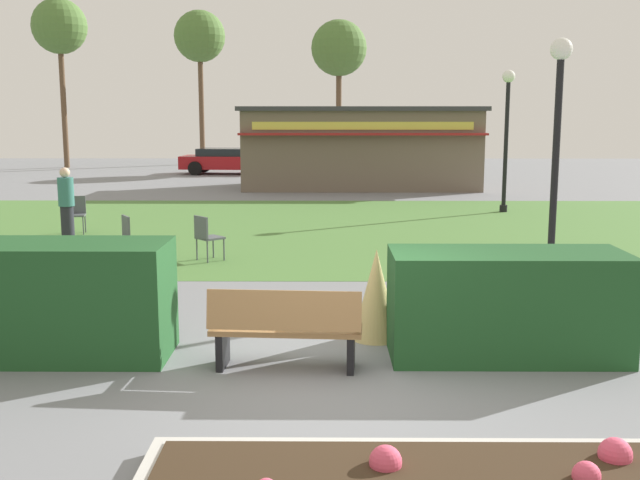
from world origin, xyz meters
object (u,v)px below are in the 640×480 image
object	(u,v)px
tree_center_bg	(59,28)
lamppost_far	(507,123)
park_bench	(286,329)
tree_left_bg	(339,49)
tree_right_bg	(200,38)
cafe_chair_west	(206,234)
cafe_chair_center	(121,235)
lamppost_mid	(557,131)
parked_car_west_slot	(226,160)
person_strolling	(67,205)
cafe_chair_east	(76,211)
trash_bin	(15,318)
food_kiosk	(360,147)

from	to	relation	value
tree_center_bg	lamppost_far	bearing A→B (deg)	-43.51
park_bench	lamppost_far	world-z (taller)	lamppost_far
park_bench	tree_left_bg	bearing A→B (deg)	87.95
tree_left_bg	tree_right_bg	bearing A→B (deg)	155.27
park_bench	lamppost_far	distance (m)	15.02
cafe_chair_west	tree_center_bg	world-z (taller)	tree_center_bg
lamppost_far	tree_right_bg	bearing A→B (deg)	120.40
cafe_chair_center	tree_left_bg	distance (m)	25.67
lamppost_mid	parked_car_west_slot	size ratio (longest dim) A/B	0.94
lamppost_far	person_strolling	world-z (taller)	lamppost_far
cafe_chair_west	cafe_chair_east	distance (m)	4.99
parked_car_west_slot	tree_left_bg	xyz separation A→B (m)	(5.37, 3.34, 5.36)
trash_bin	tree_left_bg	distance (m)	31.16
trash_bin	person_strolling	size ratio (longest dim) A/B	0.52
parked_car_west_slot	tree_right_bg	size ratio (longest dim) A/B	0.51
cafe_chair_west	person_strolling	world-z (taller)	person_strolling
park_bench	food_kiosk	xyz separation A→B (m)	(1.76, 20.92, 1.07)
person_strolling	park_bench	bearing A→B (deg)	-158.58
cafe_chair_west	parked_car_west_slot	bearing A→B (deg)	96.41
lamppost_mid	tree_right_bg	world-z (taller)	tree_right_bg
trash_bin	cafe_chair_east	world-z (taller)	cafe_chair_east
park_bench	cafe_chair_east	xyz separation A→B (m)	(-5.53, 9.72, 0.05)
cafe_chair_center	parked_car_west_slot	size ratio (longest dim) A/B	0.21
trash_bin	tree_left_bg	size ratio (longest dim) A/B	0.12
lamppost_mid	trash_bin	bearing A→B (deg)	-152.74
trash_bin	tree_right_bg	size ratio (longest dim) A/B	0.10
parked_car_west_slot	tree_center_bg	world-z (taller)	tree_center_bg
food_kiosk	tree_left_bg	bearing A→B (deg)	93.77
trash_bin	cafe_chair_east	xyz separation A→B (m)	(-2.26, 9.16, 0.09)
person_strolling	tree_left_bg	xyz separation A→B (m)	(6.32, 22.72, 5.14)
cafe_chair_center	parked_car_west_slot	distance (m)	21.32
tree_left_bg	parked_car_west_slot	bearing A→B (deg)	-148.08
tree_right_bg	lamppost_far	bearing A→B (deg)	-59.60
cafe_chair_east	tree_right_bg	world-z (taller)	tree_right_bg
person_strolling	tree_center_bg	size ratio (longest dim) A/B	0.20
lamppost_far	cafe_chair_center	xyz separation A→B (m)	(-9.16, -7.51, -2.03)
food_kiosk	tree_right_bg	size ratio (longest dim) A/B	1.08
cafe_chair_west	trash_bin	bearing A→B (deg)	-103.54
lamppost_mid	person_strolling	world-z (taller)	lamppost_mid
lamppost_mid	trash_bin	distance (m)	8.72
cafe_chair_west	person_strolling	size ratio (longest dim) A/B	0.53
cafe_chair_west	food_kiosk	bearing A→B (deg)	76.01
food_kiosk	cafe_chair_east	size ratio (longest dim) A/B	10.20
tree_right_bg	cafe_chair_west	bearing A→B (deg)	-80.72
cafe_chair_west	tree_left_bg	xyz separation A→B (m)	(2.98, 24.59, 5.47)
food_kiosk	tree_left_bg	world-z (taller)	tree_left_bg
parked_car_west_slot	tree_center_bg	distance (m)	11.77
cafe_chair_east	tree_center_bg	world-z (taller)	tree_center_bg
lamppost_mid	food_kiosk	bearing A→B (deg)	98.58
tree_right_bg	tree_center_bg	distance (m)	7.27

